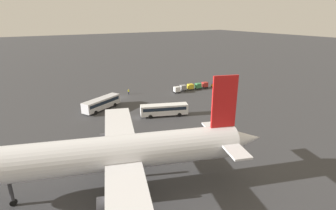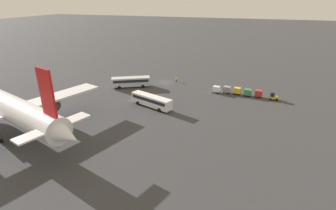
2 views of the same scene
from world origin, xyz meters
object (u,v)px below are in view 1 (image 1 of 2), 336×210
Objects in this scene: worker_person at (129,92)px; cargo_cart_yellow at (190,87)px; cargo_cart_green at (198,86)px; airplane at (113,154)px; cargo_cart_grey at (183,88)px; shuttle_bus_far at (164,109)px; shuttle_bus_near at (102,103)px; cargo_cart_white at (177,89)px; cargo_cart_red at (205,85)px; baggage_tug at (215,84)px.

worker_person is 21.42m from cargo_cart_yellow.
cargo_cart_green is at bearing 164.96° from worker_person.
airplane is 20.86× the size of cargo_cart_grey.
cargo_cart_grey is (-17.09, -17.14, -0.64)m from shuttle_bus_far.
airplane is 57.89m from cargo_cart_yellow.
cargo_cart_yellow is (2.99, -0.48, 0.00)m from cargo_cart_green.
shuttle_bus_near is 26.76m from cargo_cart_white.
airplane is at bearing 40.03° from cargo_cart_red.
cargo_cart_yellow is 1.00× the size of cargo_cart_grey.
cargo_cart_red is 11.98m from cargo_cart_white.
cargo_cart_yellow is 2.99m from cargo_cart_grey.
baggage_tug is at bearing 174.54° from cargo_cart_grey.
baggage_tug is at bearing 173.48° from cargo_cart_yellow.
cargo_cart_green is at bearing 157.29° from shuttle_bus_near.
cargo_cart_green is at bearing 170.91° from cargo_cart_yellow.
shuttle_bus_far is 30.95m from cargo_cart_red.
airplane is 59.75m from cargo_cart_green.
shuttle_bus_far is 5.64× the size of cargo_cart_green.
baggage_tug is 1.18× the size of cargo_cart_grey.
cargo_cart_grey and cargo_cart_white have the same top height.
worker_person is at bearing -15.88° from cargo_cart_yellow.
shuttle_bus_near reaches higher than cargo_cart_yellow.
cargo_cart_yellow is at bearing 164.12° from worker_person.
shuttle_bus_far reaches higher than worker_person.
cargo_cart_yellow is (-20.60, 5.86, 0.32)m from worker_person.
cargo_cart_grey reaches higher than worker_person.
shuttle_bus_near is 17.92m from shuttle_bus_far.
shuttle_bus_near is at bearing 8.17° from cargo_cart_grey.
worker_person is 0.80× the size of cargo_cart_yellow.
shuttle_bus_far is 5.64× the size of cargo_cart_white.
shuttle_bus_far reaches higher than cargo_cart_grey.
worker_person is (-20.79, -46.02, -5.39)m from airplane.
cargo_cart_grey is at bearing -116.18° from airplane.
cargo_cart_yellow is at bearing -3.55° from cargo_cart_red.
cargo_cart_red is at bearing 176.98° from cargo_cart_grey.
cargo_cart_white is at bearing 155.69° from worker_person.
cargo_cart_red is at bearing 166.81° from worker_person.
cargo_cart_grey is at bearing -3.02° from cargo_cart_red.
shuttle_bus_near reaches higher than worker_person.
cargo_cart_green is at bearing 174.46° from cargo_cart_grey.
baggage_tug is 1.18× the size of cargo_cart_green.
cargo_cart_green is at bearing -124.74° from shuttle_bus_far.
cargo_cart_red is at bearing 156.99° from shuttle_bus_near.
cargo_cart_white is (-26.54, -3.40, -0.71)m from shuttle_bus_near.
cargo_cart_yellow is at bearing -9.09° from cargo_cart_green.
baggage_tug is (-42.37, -3.01, -0.96)m from shuttle_bus_near.
shuttle_bus_far is at bearing 105.35° from shuttle_bus_near.
airplane is 55.87m from cargo_cart_grey.
airplane is 31.75m from shuttle_bus_far.
cargo_cart_yellow is (-32.52, -4.14, -0.71)m from shuttle_bus_near.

